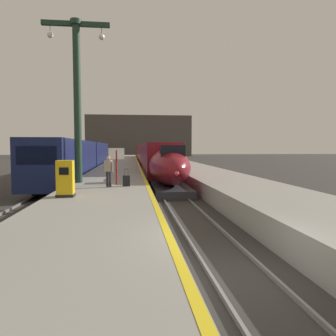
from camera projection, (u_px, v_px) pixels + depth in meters
The scene contains 16 objects.
ground_plane at pixel (240, 277), 7.90m from camera, with size 260.00×260.00×0.00m, color #33302D.
platform_left at pixel (118, 174), 31.94m from camera, with size 4.80×110.00×1.05m, color gray.
platform_right at pixel (197, 173), 32.86m from camera, with size 4.80×110.00×1.05m, color gray.
platform_left_safety_stripe at pixel (140, 169), 32.16m from camera, with size 0.20×107.80×0.01m, color yellow.
rail_main_left at pixel (149, 176), 35.07m from camera, with size 0.08×110.00×0.12m, color slate.
rail_main_right at pixel (163, 176), 35.24m from camera, with size 0.08×110.00×0.12m, color slate.
rail_secondary_left at pixel (74, 177), 34.15m from camera, with size 0.08×110.00×0.12m, color slate.
rail_secondary_right at pixel (88, 176), 34.32m from camera, with size 0.08×110.00×0.12m, color slate.
highspeed_train_main at pixel (150, 156), 46.69m from camera, with size 2.92×57.80×3.60m.
regional_train_adjacent at pixel (84, 157), 36.33m from camera, with size 2.85×36.60×3.80m.
station_column_mid at pixel (77, 86), 19.23m from camera, with size 4.00×0.68×9.77m.
passenger_near_edge at pixel (109, 169), 17.32m from camera, with size 0.52×0.37×1.69m.
rolling_suitcase at pixel (126, 181), 17.72m from camera, with size 0.40×0.22×0.98m.
ticket_machine_yellow at pixel (65, 180), 13.94m from camera, with size 0.76×0.62×1.60m.
departure_info_board at pixel (116, 159), 18.34m from camera, with size 0.90×0.10×2.12m.
terminus_back_wall at pixel (139, 136), 108.55m from camera, with size 36.00×2.00×14.00m, color #4C4742.
Camera 1 is at (-2.66, -7.45, 3.24)m, focal length 34.06 mm.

